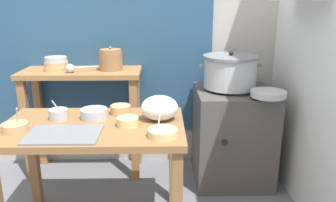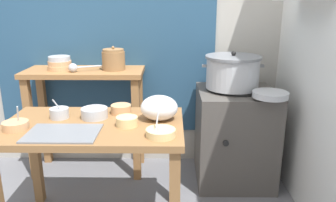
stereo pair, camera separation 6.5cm
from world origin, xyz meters
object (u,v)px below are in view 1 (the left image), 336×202
(stove_block, at_px, (232,135))
(ladle, at_px, (72,68))
(plastic_bag, at_px, (160,108))
(steamer_pot, at_px, (230,71))
(wide_pan, at_px, (268,94))
(prep_bowl_1, at_px, (94,113))
(clay_pot, at_px, (111,60))
(prep_bowl_4, at_px, (121,109))
(prep_table, at_px, (94,141))
(bowl_stack_enamel, at_px, (56,64))
(prep_bowl_2, at_px, (128,121))
(prep_bowl_0, at_px, (15,127))
(prep_bowl_5, at_px, (59,114))
(serving_tray, at_px, (64,134))
(prep_bowl_3, at_px, (163,132))
(back_shelf_table, at_px, (83,97))

(stove_block, xyz_separation_m, ladle, (-1.27, 0.04, 0.55))
(ladle, xyz_separation_m, plastic_bag, (0.68, -0.60, -0.14))
(plastic_bag, bearing_deg, stove_block, 43.68)
(steamer_pot, relative_size, ladle, 1.73)
(wide_pan, relative_size, prep_bowl_1, 1.51)
(clay_pot, height_order, prep_bowl_4, clay_pot)
(prep_table, distance_m, bowl_stack_enamel, 0.93)
(ladle, distance_m, prep_bowl_2, 0.88)
(ladle, bearing_deg, prep_bowl_2, -54.90)
(prep_table, xyz_separation_m, steamer_pot, (0.95, 0.66, 0.30))
(plastic_bag, xyz_separation_m, prep_bowl_0, (-0.83, -0.17, -0.05))
(stove_block, height_order, prep_bowl_1, prep_bowl_1)
(steamer_pot, height_order, prep_bowl_5, steamer_pot)
(prep_bowl_2, bearing_deg, prep_bowl_4, 106.63)
(stove_block, distance_m, serving_tray, 1.42)
(wide_pan, bearing_deg, bowl_stack_enamel, 166.92)
(serving_tray, distance_m, prep_bowl_1, 0.30)
(prep_bowl_4, bearing_deg, prep_bowl_3, -54.82)
(bowl_stack_enamel, relative_size, plastic_bag, 0.84)
(back_shelf_table, xyz_separation_m, prep_bowl_0, (-0.19, -0.87, 0.07))
(stove_block, height_order, bowl_stack_enamel, bowl_stack_enamel)
(back_shelf_table, distance_m, prep_bowl_3, 1.16)
(prep_bowl_0, height_order, prep_bowl_1, prep_bowl_0)
(steamer_pot, relative_size, serving_tray, 1.20)
(serving_tray, relative_size, prep_bowl_0, 2.72)
(steamer_pot, distance_m, serving_tray, 1.37)
(prep_bowl_0, distance_m, prep_bowl_4, 0.64)
(prep_table, bearing_deg, prep_bowl_2, -8.95)
(prep_table, distance_m, stove_block, 1.20)
(back_shelf_table, distance_m, prep_bowl_2, 0.92)
(back_shelf_table, relative_size, prep_bowl_0, 6.54)
(clay_pot, xyz_separation_m, prep_bowl_4, (0.13, -0.57, -0.23))
(prep_bowl_1, bearing_deg, ladle, 115.59)
(bowl_stack_enamel, bearing_deg, plastic_bag, -39.50)
(bowl_stack_enamel, distance_m, prep_bowl_5, 0.71)
(serving_tray, height_order, plastic_bag, plastic_bag)
(back_shelf_table, height_order, plastic_bag, back_shelf_table)
(clay_pot, bearing_deg, prep_bowl_1, -91.81)
(back_shelf_table, relative_size, plastic_bag, 4.13)
(back_shelf_table, relative_size, steamer_pot, 2.00)
(steamer_pot, xyz_separation_m, prep_bowl_3, (-0.53, -0.85, -0.16))
(steamer_pot, relative_size, clay_pot, 2.49)
(stove_block, xyz_separation_m, prep_bowl_5, (-1.23, -0.54, 0.37))
(bowl_stack_enamel, bearing_deg, prep_bowl_0, -89.87)
(stove_block, distance_m, steamer_pot, 0.53)
(stove_block, xyz_separation_m, serving_tray, (-1.12, -0.81, 0.34))
(steamer_pot, bearing_deg, plastic_bag, -133.31)
(steamer_pot, height_order, ladle, steamer_pot)
(prep_bowl_0, bearing_deg, bowl_stack_enamel, 90.13)
(prep_bowl_2, bearing_deg, prep_bowl_1, 148.26)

